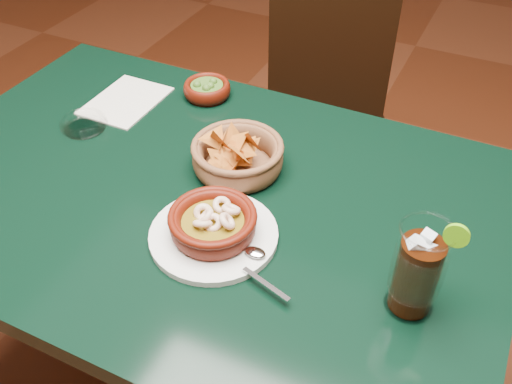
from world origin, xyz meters
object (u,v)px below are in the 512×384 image
at_px(dining_table, 199,225).
at_px(cola_drink, 417,270).
at_px(shrimp_plate, 213,226).
at_px(chip_basket, 237,156).
at_px(dining_chair, 326,129).

height_order(dining_table, cola_drink, cola_drink).
height_order(shrimp_plate, chip_basket, chip_basket).
relative_size(dining_table, dining_chair, 1.42).
height_order(dining_table, shrimp_plate, shrimp_plate).
bearing_deg(dining_table, shrimp_plate, -46.37).
xyz_separation_m(chip_basket, cola_drink, (0.40, -0.19, 0.05)).
relative_size(dining_chair, shrimp_plate, 2.86).
relative_size(dining_table, chip_basket, 5.54).
bearing_deg(chip_basket, dining_chair, 91.06).
distance_m(shrimp_plate, chip_basket, 0.20).
xyz_separation_m(dining_chair, cola_drink, (0.41, -0.80, 0.37)).
xyz_separation_m(dining_chair, chip_basket, (0.01, -0.61, 0.32)).
xyz_separation_m(dining_table, cola_drink, (0.44, -0.10, 0.18)).
bearing_deg(dining_chair, dining_table, -92.81).
distance_m(chip_basket, cola_drink, 0.44).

